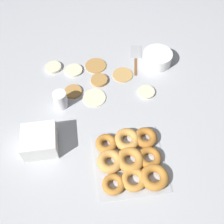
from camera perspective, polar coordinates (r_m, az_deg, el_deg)
The scene contains 14 objects.
ground_plane at distance 1.38m, azimuth -2.32°, elevation 2.59°, with size 3.00×3.00×0.00m, color #B2B5BA.
pancake_0 at distance 1.54m, azimuth -11.81°, elevation 8.90°, with size 0.08×0.08×0.01m, color beige.
pancake_1 at distance 1.38m, azimuth -3.63°, elevation 2.97°, with size 0.11×0.11×0.01m, color beige.
pancake_2 at distance 1.42m, azimuth -7.91°, elevation 4.16°, with size 0.09×0.09×0.01m, color #B27F42.
pancake_3 at distance 1.45m, azimuth -2.62°, elevation 6.47°, with size 0.09×0.09×0.02m, color #B27F42.
pancake_4 at distance 1.48m, azimuth 2.20°, elevation 7.61°, with size 0.11×0.11×0.01m, color tan.
pancake_5 at distance 1.53m, azimuth -3.43°, elevation 9.45°, with size 0.11×0.11×0.01m, color #B27F42.
pancake_6 at distance 1.41m, azimuth 6.99°, elevation 4.06°, with size 0.08×0.08×0.01m, color beige.
pancake_7 at distance 1.51m, azimuth -7.77°, elevation 8.40°, with size 0.09×0.09×0.01m, color beige.
donut_tray at distance 1.19m, azimuth 3.86°, elevation -9.54°, with size 0.29×0.31×0.04m.
batter_bowl at distance 1.54m, azimuth 9.19°, elevation 10.79°, with size 0.16×0.16×0.06m.
container_stack at distance 1.23m, azimuth -14.47°, elevation -5.73°, with size 0.15×0.14×0.09m.
paper_cup at distance 1.34m, azimuth -10.44°, elevation 2.48°, with size 0.06×0.06×0.09m.
spatula at distance 1.59m, azimuth 4.85°, elevation 11.47°, with size 0.08×0.23×0.01m.
Camera 1 is at (-0.06, -0.84, 1.09)m, focal length 45.00 mm.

